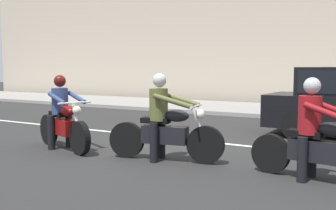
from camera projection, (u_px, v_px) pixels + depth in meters
name	position (u px, v px, depth m)	size (l,w,h in m)	color
ground_plane	(169.00, 146.00, 8.54)	(80.00, 80.00, 0.00)	#282828
sidewalk_slab	(273.00, 110.00, 15.37)	(40.00, 4.40, 0.14)	gray
lane_marking_stripe	(155.00, 136.00, 9.78)	(18.00, 0.14, 0.01)	silver
motorcycle_with_rider_denim_blue	(63.00, 119.00, 8.19)	(2.04, 0.90, 1.55)	black
motorcycle_with_rider_crimson	(316.00, 139.00, 5.86)	(2.09, 0.74, 1.55)	black
motorcycle_with_rider_olive	(164.00, 125.00, 7.18)	(2.18, 0.78, 1.60)	black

